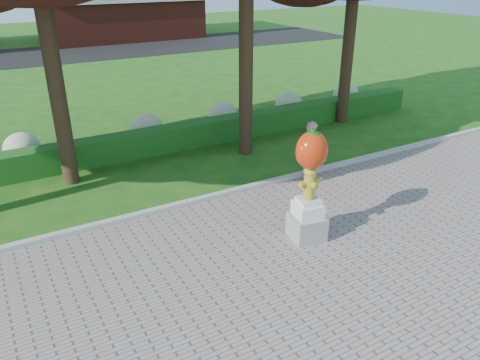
% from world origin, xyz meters
% --- Properties ---
extents(ground, '(100.00, 100.00, 0.00)m').
position_xyz_m(ground, '(0.00, 0.00, 0.00)').
color(ground, '#155415').
rests_on(ground, ground).
extents(curb, '(40.00, 0.18, 0.15)m').
position_xyz_m(curb, '(0.00, 3.00, 0.07)').
color(curb, '#ADADA5').
rests_on(curb, ground).
extents(lawn_hedge, '(24.00, 0.70, 0.80)m').
position_xyz_m(lawn_hedge, '(0.00, 7.00, 0.40)').
color(lawn_hedge, '#164D16').
rests_on(lawn_hedge, ground).
extents(hydrangea_row, '(20.10, 1.10, 0.99)m').
position_xyz_m(hydrangea_row, '(0.57, 8.00, 0.55)').
color(hydrangea_row, beige).
rests_on(hydrangea_row, ground).
extents(street, '(50.00, 8.00, 0.02)m').
position_xyz_m(street, '(0.00, 28.00, 0.01)').
color(street, black).
rests_on(street, ground).
extents(hydrant_sculpture, '(0.81, 0.81, 2.61)m').
position_xyz_m(hydrant_sculpture, '(1.98, 0.17, 1.42)').
color(hydrant_sculpture, gray).
rests_on(hydrant_sculpture, walkway).
extents(woman, '(0.60, 0.75, 1.79)m').
position_xyz_m(woman, '(3.91, 2.60, 0.94)').
color(woman, '#AE7263').
rests_on(woman, walkway).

